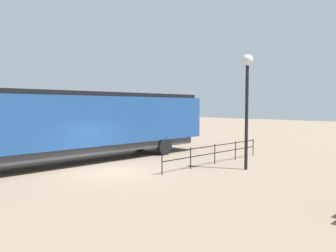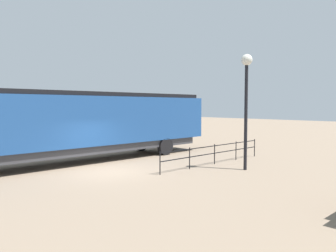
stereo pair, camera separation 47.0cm
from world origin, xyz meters
The scene contains 4 objects.
ground_plane centered at (0.00, 0.00, 0.00)m, with size 120.00×120.00×0.00m, color #84705B.
locomotive centered at (-3.36, 0.12, 2.22)m, with size 2.83×18.50×3.93m.
lamp_post centered at (4.16, 5.14, 4.13)m, with size 0.54×0.54×5.65m.
platform_fence centered at (2.15, 5.25, 0.71)m, with size 0.05×7.97×1.09m.
Camera 1 is at (12.73, -8.75, 3.16)m, focal length 34.48 mm.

